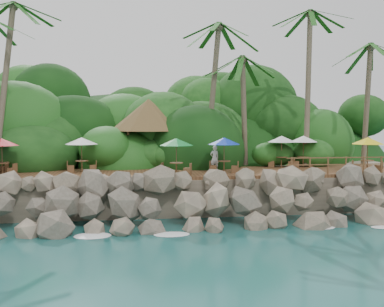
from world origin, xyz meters
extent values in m
plane|color=#19514F|center=(0.00, 0.00, 0.00)|extent=(140.00, 140.00, 0.00)
cube|color=gray|center=(0.00, 16.00, 1.05)|extent=(32.00, 25.20, 2.10)
ellipsoid|color=#143811|center=(0.00, 23.50, 0.00)|extent=(44.80, 28.00, 15.40)
cube|color=brown|center=(0.00, 6.00, 2.20)|extent=(26.00, 5.00, 0.20)
ellipsoid|color=white|center=(-9.00, 0.30, 0.03)|extent=(1.20, 0.80, 0.06)
ellipsoid|color=white|center=(-6.00, 0.30, 0.03)|extent=(1.20, 0.80, 0.06)
ellipsoid|color=white|center=(-3.00, 0.30, 0.03)|extent=(1.20, 0.80, 0.06)
ellipsoid|color=white|center=(0.00, 0.30, 0.03)|extent=(1.20, 0.80, 0.06)
ellipsoid|color=white|center=(3.00, 0.30, 0.03)|extent=(1.20, 0.80, 0.06)
ellipsoid|color=white|center=(6.00, 0.30, 0.03)|extent=(1.20, 0.80, 0.06)
ellipsoid|color=white|center=(9.00, 0.30, 0.03)|extent=(1.20, 0.80, 0.06)
cylinder|color=brown|center=(-11.44, 8.44, 7.68)|extent=(1.18, 2.86, 10.54)
cylinder|color=brown|center=(1.78, 8.89, 7.04)|extent=(1.19, 1.27, 9.46)
ellipsoid|color=#23601E|center=(1.78, 8.89, 11.78)|extent=(6.00, 6.00, 2.40)
cylinder|color=brown|center=(4.04, 9.24, 6.01)|extent=(0.87, 0.83, 7.42)
ellipsoid|color=#23601E|center=(4.04, 9.24, 9.72)|extent=(6.00, 6.00, 2.40)
cylinder|color=brown|center=(8.34, 8.56, 7.67)|extent=(1.23, 2.04, 10.66)
ellipsoid|color=#23601E|center=(8.34, 8.56, 13.04)|extent=(6.00, 6.00, 2.40)
cylinder|color=brown|center=(12.77, 8.77, 6.48)|extent=(0.47, 0.86, 8.38)
ellipsoid|color=#23601E|center=(12.77, 8.77, 10.67)|extent=(6.00, 6.00, 2.40)
cylinder|color=brown|center=(-3.87, 8.69, 3.50)|extent=(0.16, 0.16, 2.40)
cylinder|color=brown|center=(-1.07, 8.69, 3.50)|extent=(0.16, 0.16, 2.40)
cylinder|color=brown|center=(-3.87, 11.49, 3.50)|extent=(0.16, 0.16, 2.40)
cylinder|color=brown|center=(-1.07, 11.49, 3.50)|extent=(0.16, 0.16, 2.40)
cone|color=brown|center=(-2.47, 10.09, 5.80)|extent=(5.33, 5.33, 2.20)
cube|color=brown|center=(-11.12, 6.51, 2.51)|extent=(0.48, 0.48, 0.42)
cylinder|color=brown|center=(1.82, 5.18, 2.64)|extent=(0.07, 0.07, 0.68)
cylinder|color=brown|center=(1.82, 5.18, 2.99)|extent=(0.77, 0.77, 0.05)
cylinder|color=brown|center=(1.82, 5.18, 3.31)|extent=(0.05, 0.05, 2.03)
cone|color=#0D2EAF|center=(1.82, 5.18, 4.19)|extent=(1.94, 1.94, 0.41)
cube|color=brown|center=(1.21, 5.37, 2.51)|extent=(0.49, 0.49, 0.42)
cube|color=brown|center=(2.44, 4.98, 2.51)|extent=(0.49, 0.49, 0.42)
cylinder|color=brown|center=(-6.61, 6.49, 2.64)|extent=(0.07, 0.07, 0.68)
cylinder|color=brown|center=(-6.61, 6.49, 2.99)|extent=(0.77, 0.77, 0.05)
cylinder|color=brown|center=(-6.61, 6.49, 3.31)|extent=(0.05, 0.05, 2.03)
cone|color=silver|center=(-6.61, 6.49, 4.19)|extent=(1.94, 1.94, 0.41)
cube|color=brown|center=(-7.26, 6.44, 2.51)|extent=(0.42, 0.42, 0.42)
cube|color=brown|center=(-5.97, 6.53, 2.51)|extent=(0.42, 0.42, 0.42)
cylinder|color=brown|center=(0.05, 7.59, 2.64)|extent=(0.07, 0.07, 0.68)
cylinder|color=brown|center=(0.05, 7.59, 2.99)|extent=(0.77, 0.77, 0.05)
cylinder|color=brown|center=(0.05, 7.59, 3.31)|extent=(0.05, 0.05, 2.03)
cone|color=#0B2197|center=(0.05, 7.59, 4.19)|extent=(1.94, 1.94, 0.41)
cube|color=brown|center=(-0.54, 7.33, 2.51)|extent=(0.51, 0.51, 0.42)
cube|color=brown|center=(0.64, 7.85, 2.51)|extent=(0.51, 0.51, 0.42)
cylinder|color=brown|center=(7.70, 7.60, 2.64)|extent=(0.07, 0.07, 0.68)
cylinder|color=brown|center=(7.70, 7.60, 2.99)|extent=(0.77, 0.77, 0.05)
cylinder|color=brown|center=(7.70, 7.60, 3.31)|extent=(0.05, 0.05, 2.03)
cone|color=white|center=(7.70, 7.60, 4.19)|extent=(1.94, 1.94, 0.41)
cube|color=brown|center=(7.08, 7.43, 2.51)|extent=(0.47, 0.47, 0.42)
cube|color=brown|center=(8.32, 7.77, 2.51)|extent=(0.47, 0.47, 0.42)
cylinder|color=brown|center=(10.49, 4.40, 2.64)|extent=(0.07, 0.07, 0.68)
cylinder|color=brown|center=(10.49, 4.40, 2.99)|extent=(0.77, 0.77, 0.05)
cylinder|color=brown|center=(10.49, 4.40, 3.31)|extent=(0.05, 0.05, 2.03)
cone|color=yellow|center=(10.49, 4.40, 4.19)|extent=(1.94, 1.94, 0.41)
cube|color=brown|center=(9.88, 4.60, 2.51)|extent=(0.49, 0.49, 0.42)
cube|color=brown|center=(11.11, 4.20, 2.51)|extent=(0.49, 0.49, 0.42)
cylinder|color=brown|center=(-1.12, 4.40, 2.64)|extent=(0.07, 0.07, 0.68)
cylinder|color=brown|center=(-1.12, 4.40, 2.99)|extent=(0.77, 0.77, 0.05)
cylinder|color=brown|center=(-1.12, 4.40, 3.31)|extent=(0.05, 0.05, 2.03)
cone|color=#0D792D|center=(-1.12, 4.40, 4.19)|extent=(1.94, 1.94, 0.41)
cube|color=brown|center=(-1.72, 4.64, 2.51)|extent=(0.50, 0.50, 0.42)
cube|color=brown|center=(-0.52, 4.16, 2.51)|extent=(0.50, 0.50, 0.42)
cylinder|color=brown|center=(-10.94, 5.61, 2.64)|extent=(0.07, 0.07, 0.68)
cylinder|color=brown|center=(-10.94, 5.61, 2.99)|extent=(0.77, 0.77, 0.05)
cylinder|color=brown|center=(-10.94, 5.61, 3.31)|extent=(0.05, 0.05, 2.03)
cone|color=red|center=(-10.94, 5.61, 4.19)|extent=(1.94, 1.94, 0.41)
cube|color=brown|center=(-10.35, 5.36, 2.51)|extent=(0.51, 0.51, 0.42)
cylinder|color=brown|center=(6.20, 7.60, 2.64)|extent=(0.07, 0.07, 0.68)
cylinder|color=brown|center=(6.20, 7.60, 2.99)|extent=(0.77, 0.77, 0.05)
cylinder|color=brown|center=(6.20, 7.60, 3.31)|extent=(0.05, 0.05, 2.03)
cone|color=silver|center=(6.20, 7.60, 4.19)|extent=(1.94, 1.94, 0.41)
cube|color=brown|center=(5.61, 7.87, 2.51)|extent=(0.51, 0.51, 0.42)
cube|color=brown|center=(6.79, 7.33, 2.51)|extent=(0.51, 0.51, 0.42)
cylinder|color=brown|center=(5.45, 3.65, 2.80)|extent=(0.10, 0.10, 1.00)
cylinder|color=brown|center=(6.55, 3.65, 2.80)|extent=(0.10, 0.10, 1.00)
cylinder|color=brown|center=(7.65, 3.65, 2.80)|extent=(0.10, 0.10, 1.00)
cylinder|color=brown|center=(8.75, 3.65, 2.80)|extent=(0.10, 0.10, 1.00)
cylinder|color=brown|center=(9.85, 3.65, 2.80)|extent=(0.10, 0.10, 1.00)
cylinder|color=brown|center=(10.95, 3.65, 2.80)|extent=(0.10, 0.10, 1.00)
cube|color=brown|center=(8.20, 3.65, 3.25)|extent=(6.10, 0.06, 0.06)
cube|color=brown|center=(8.20, 3.65, 2.85)|extent=(6.10, 0.06, 0.06)
imported|color=white|center=(1.42, 6.14, 3.08)|extent=(0.65, 0.51, 1.57)
camera|label=1|loc=(-3.59, -20.92, 5.39)|focal=41.92mm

